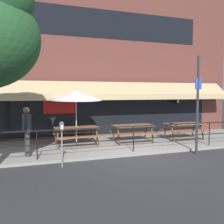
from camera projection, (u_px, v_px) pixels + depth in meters
The scene contains 11 objects.
ground_plane at pixel (137, 156), 9.04m from camera, with size 120.00×120.00×0.00m, color #2D2D30.
patio_deck at pixel (118, 144), 10.93m from camera, with size 15.00×4.00×0.10m, color gray.
restaurant_building at pixel (103, 59), 12.73m from camera, with size 15.00×1.60×8.14m.
patio_railing at pixel (133, 133), 9.27m from camera, with size 13.84×0.04×0.97m.
picnic_table_left at pixel (76, 131), 10.39m from camera, with size 1.80×1.42×0.76m.
picnic_table_centre at pixel (133, 128), 11.11m from camera, with size 1.80×1.42×0.76m.
picnic_table_right at pixel (184, 127), 11.74m from camera, with size 1.80×1.42×0.76m.
patio_umbrella_left at pixel (76, 96), 10.28m from camera, with size 2.14×2.14×2.38m.
pedestrian_walking at pixel (27, 129), 8.58m from camera, with size 0.31×0.61×1.71m.
parking_meter_near at pixel (62, 130), 7.59m from camera, with size 0.15×0.16×1.42m.
street_sign_pole at pixel (198, 104), 9.20m from camera, with size 0.28×0.09×3.64m.
Camera 1 is at (-3.73, -8.13, 2.28)m, focal length 40.00 mm.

